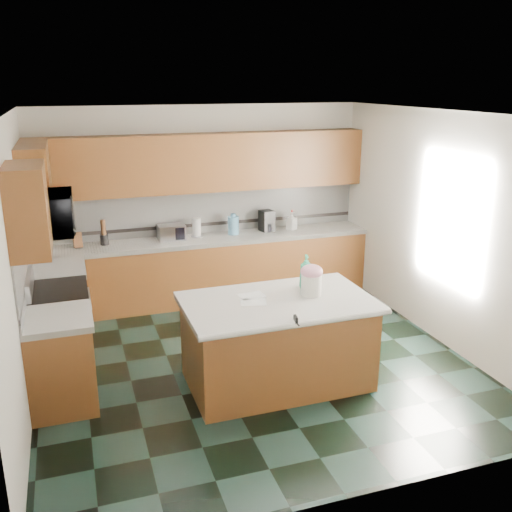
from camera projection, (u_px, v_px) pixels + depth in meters
name	position (u px, v px, depth m)	size (l,w,h in m)	color
floor	(253.00, 361.00, 6.38)	(4.60, 4.60, 0.00)	black
ceiling	(253.00, 114.00, 5.58)	(4.60, 4.60, 0.00)	white
wall_back	(202.00, 203.00, 8.08)	(4.60, 0.04, 2.70)	white
wall_front	(359.00, 336.00, 3.87)	(4.60, 0.04, 2.70)	white
wall_left	(15.00, 268.00, 5.28)	(0.04, 4.60, 2.70)	white
wall_right	(441.00, 228.00, 6.68)	(0.04, 4.60, 2.70)	white
back_base_cab	(209.00, 271.00, 8.06)	(4.60, 0.60, 0.86)	#372210
back_countertop	(208.00, 239.00, 7.93)	(4.60, 0.64, 0.06)	white
back_upper_cab	(204.00, 163.00, 7.74)	(4.60, 0.33, 0.78)	#372210
back_backsplash	(203.00, 211.00, 8.09)	(4.60, 0.02, 0.63)	silver
back_accent_band	(203.00, 224.00, 8.14)	(4.60, 0.01, 0.05)	black
left_base_cab_rear	(61.00, 306.00, 6.82)	(0.60, 0.82, 0.86)	#372210
left_counter_rear	(57.00, 269.00, 6.68)	(0.64, 0.82, 0.06)	white
left_base_cab_front	(62.00, 363.00, 5.43)	(0.60, 0.72, 0.86)	#372210
left_counter_front	(57.00, 319.00, 5.29)	(0.64, 0.72, 0.06)	white
left_backsplash	(24.00, 262.00, 5.82)	(0.02, 2.30, 0.63)	silver
left_accent_band	(27.00, 280.00, 5.88)	(0.01, 2.30, 0.05)	black
left_upper_cab_rear	(35.00, 179.00, 6.45)	(0.33, 1.09, 0.78)	#372210
left_upper_cab_front	(28.00, 209.00, 4.94)	(0.33, 0.72, 0.78)	#372210
range_body	(61.00, 331.00, 6.10)	(0.60, 0.76, 0.88)	#B7B7BC
range_oven_door	(90.00, 331.00, 6.20)	(0.02, 0.68, 0.55)	black
range_cooktop	(57.00, 291.00, 5.96)	(0.62, 0.78, 0.04)	black
range_handle	(89.00, 298.00, 6.09)	(0.02, 0.02, 0.66)	#B7B7BC
range_backguard	(29.00, 283.00, 5.85)	(0.06, 0.76, 0.18)	#B7B7BC
microwave	(48.00, 214.00, 5.71)	(0.73, 0.50, 0.41)	#B7B7BC
island_base	(277.00, 344.00, 5.82)	(1.79, 1.02, 0.86)	#372210
island_top	(278.00, 303.00, 5.68)	(1.89, 1.12, 0.06)	white
island_bullnose	(299.00, 324.00, 5.17)	(0.06, 0.06, 1.89)	white
treat_jar	(311.00, 285.00, 5.78)	(0.21, 0.21, 0.22)	white
treat_jar_lid	(312.00, 271.00, 5.73)	(0.23, 0.23, 0.14)	pink
treat_jar_knob	(312.00, 267.00, 5.72)	(0.03, 0.03, 0.07)	tan
treat_jar_knob_end_l	(308.00, 267.00, 5.71)	(0.04, 0.04, 0.04)	tan
treat_jar_knob_end_r	(315.00, 267.00, 5.73)	(0.04, 0.04, 0.04)	tan
soap_bottle_island	(306.00, 272.00, 5.93)	(0.14, 0.14, 0.37)	teal
paper_sheet_a	(253.00, 302.00, 5.61)	(0.25, 0.19, 0.00)	white
paper_sheet_b	(252.00, 295.00, 5.79)	(0.26, 0.19, 0.00)	white
clamp_body	(296.00, 320.00, 5.17)	(0.03, 0.09, 0.08)	black
clamp_handle	(298.00, 324.00, 5.13)	(0.01, 0.01, 0.06)	black
knife_block	(78.00, 240.00, 7.41)	(0.11, 0.09, 0.20)	#472814
utensil_crock	(104.00, 240.00, 7.55)	(0.11, 0.11, 0.14)	black
utensil_bundle	(103.00, 227.00, 7.50)	(0.06, 0.06, 0.20)	#472814
toaster_oven	(171.00, 232.00, 7.78)	(0.36, 0.25, 0.21)	#B7B7BC
toaster_oven_door	(173.00, 234.00, 7.68)	(0.32, 0.01, 0.17)	black
paper_towel	(197.00, 227.00, 7.93)	(0.12, 0.12, 0.26)	white
paper_towel_base	(197.00, 236.00, 7.96)	(0.17, 0.17, 0.01)	#B7B7BC
water_jug	(233.00, 225.00, 8.05)	(0.16, 0.16, 0.26)	#5B99C2
water_jug_neck	(233.00, 215.00, 8.00)	(0.07, 0.07, 0.04)	#5B99C2
coffee_maker	(267.00, 221.00, 8.21)	(0.18, 0.19, 0.30)	black
coffee_carafe	(268.00, 227.00, 8.20)	(0.12, 0.12, 0.12)	black
soap_bottle_back	(292.00, 221.00, 8.31)	(0.12, 0.12, 0.26)	white
soap_back_cap	(292.00, 211.00, 8.26)	(0.02, 0.02, 0.03)	red
window_light_proxy	(451.00, 220.00, 6.44)	(0.02, 1.40, 1.10)	white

